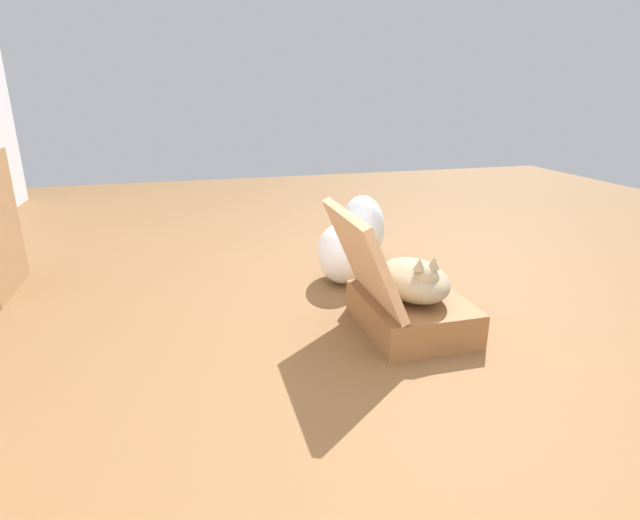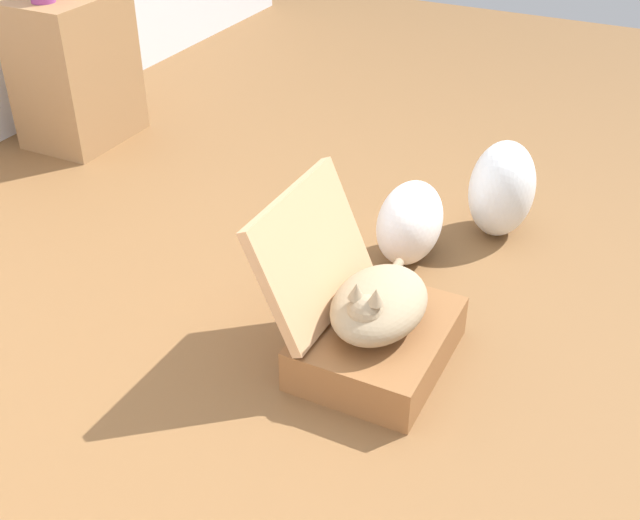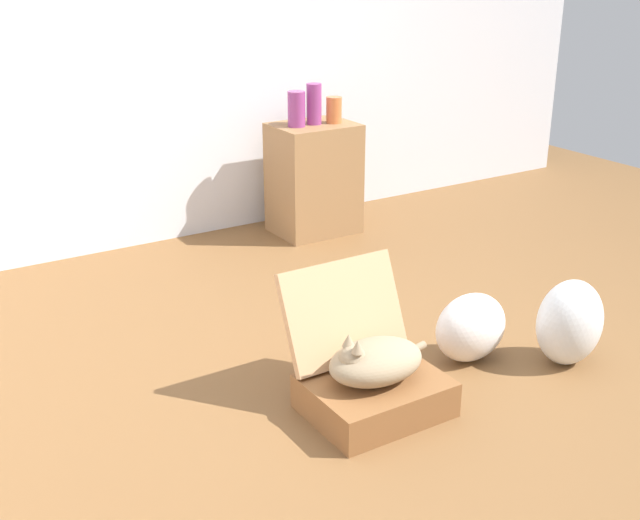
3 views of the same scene
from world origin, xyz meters
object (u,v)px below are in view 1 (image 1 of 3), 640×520
Objects in this scene: cat at (414,279)px; plastic_bag_white at (340,254)px; suitcase_base at (411,312)px; plastic_bag_clear at (363,227)px.

cat is 0.64m from plastic_bag_white.
suitcase_base is 1.35× the size of plastic_bag_clear.
plastic_bag_white is (0.62, 0.13, -0.07)m from cat.
plastic_bag_white is at bearing 12.15° from suitcase_base.
cat is (-0.01, 0.00, 0.16)m from suitcase_base.
plastic_bag_clear is at bearing -7.05° from suitcase_base.
plastic_bag_clear is (0.97, -0.12, -0.03)m from cat.
plastic_bag_clear reaches higher than suitcase_base.
plastic_bag_clear is (0.35, -0.25, 0.04)m from plastic_bag_white.
cat reaches higher than plastic_bag_white.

